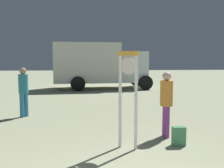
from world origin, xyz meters
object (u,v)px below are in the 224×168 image
at_px(person_near_clock, 166,101).
at_px(box_truck_near, 98,64).
at_px(backpack, 179,136).
at_px(standing_clock, 128,90).
at_px(person_distant, 24,90).

height_order(person_near_clock, box_truck_near, box_truck_near).
bearing_deg(box_truck_near, person_near_clock, -82.37).
xyz_separation_m(backpack, box_truck_near, (-1.55, 11.46, 1.41)).
relative_size(standing_clock, person_near_clock, 1.30).
height_order(standing_clock, person_distant, standing_clock).
xyz_separation_m(person_near_clock, box_truck_near, (-1.44, 10.79, 0.69)).
height_order(backpack, person_distant, person_distant).
distance_m(person_near_clock, backpack, 0.99).
bearing_deg(person_near_clock, backpack, -81.14).
xyz_separation_m(backpack, person_distant, (-4.31, 3.30, 0.73)).
bearing_deg(person_near_clock, box_truck_near, 97.63).
bearing_deg(standing_clock, backpack, 4.43).
relative_size(person_near_clock, person_distant, 0.99).
relative_size(standing_clock, backpack, 4.91).
bearing_deg(standing_clock, person_near_clock, 35.23).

